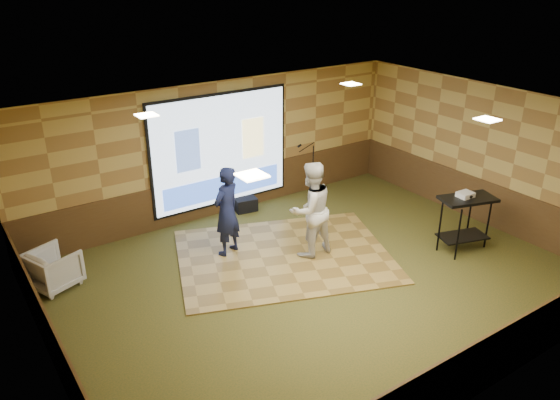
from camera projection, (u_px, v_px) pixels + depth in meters
ground at (316, 279)px, 9.89m from camera, size 9.00×9.00×0.00m
room_shell at (319, 171)px, 9.04m from camera, size 9.04×7.04×3.02m
wainscot_back at (222, 193)px, 12.33m from camera, size 9.00×0.04×0.95m
wainscot_front at (481, 366)px, 7.06m from camera, size 9.00×0.04×0.95m
wainscot_left at (55, 348)px, 7.39m from camera, size 0.04×7.00×0.95m
wainscot_right at (478, 199)px, 12.00m from camera, size 0.04×7.00×0.95m
projector_screen at (221, 151)px, 11.90m from camera, size 3.32×0.06×2.52m
downlight_nw at (147, 115)px, 8.92m from camera, size 0.32×0.32×0.02m
downlight_ne at (351, 84)px, 11.19m from camera, size 0.32×0.32×0.02m
downlight_sw at (252, 175)px, 6.42m from camera, size 0.32×0.32×0.02m
downlight_se at (487, 119)px, 8.69m from camera, size 0.32×0.32×0.02m
dance_floor at (284, 256)px, 10.63m from camera, size 4.86×4.30×0.03m
player_left at (227, 211)px, 10.37m from camera, size 0.76×0.63×1.78m
player_right at (311, 209)px, 10.32m from camera, size 0.93×0.73×1.89m
av_table at (466, 212)px, 10.60m from camera, size 1.06×0.56×1.12m
projector at (465, 195)px, 10.48m from camera, size 0.31×0.26×0.10m
mic_stand at (311, 180)px, 12.98m from camera, size 0.57×0.23×1.46m
banquet_chair at (54, 269)px, 9.53m from camera, size 0.99×0.98×0.70m
duffel_bag at (246, 204)px, 12.53m from camera, size 0.54×0.40×0.30m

